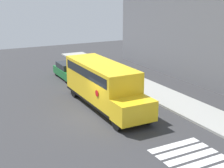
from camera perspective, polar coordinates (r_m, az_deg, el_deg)
name	(u,v)px	position (r m, az deg, el deg)	size (l,w,h in m)	color
ground_plane	(97,117)	(20.90, -2.75, -6.05)	(60.00, 60.00, 0.00)	#333335
sidewalk_strip	(175,101)	(24.14, 11.39, -3.05)	(44.00, 3.00, 0.15)	#9E9E99
crosswalk_stripes	(192,157)	(16.61, 14.37, -12.79)	(3.30, 3.20, 0.01)	white
school_bus	(103,82)	(22.32, -1.68, 0.29)	(9.18, 2.57, 3.13)	yellow
parked_car	(68,71)	(30.35, -7.98, 2.40)	(4.38, 1.73, 1.48)	#196B2D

